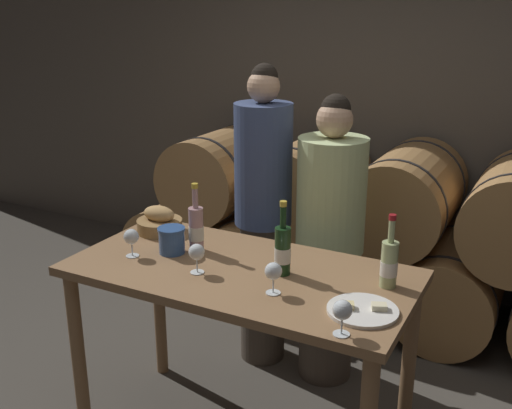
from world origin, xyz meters
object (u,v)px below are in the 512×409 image
object	(u,v)px
blue_crock	(172,239)
wine_bottle_rose	(196,228)
wine_bottle_white	(389,263)
cheese_plate	(363,310)
wine_glass_far_left	(131,237)
wine_glass_right	(342,311)
wine_glass_center	(273,272)
person_right	(329,243)
wine_glass_left	(197,253)
bread_basket	(160,222)
tasting_table	(240,296)
person_left	(263,217)
wine_bottle_red	(283,250)

from	to	relation	value
blue_crock	wine_bottle_rose	bearing A→B (deg)	40.17
wine_bottle_white	cheese_plate	xyz separation A→B (m)	(-0.02, -0.26, -0.09)
cheese_plate	wine_glass_far_left	world-z (taller)	wine_glass_far_left
wine_bottle_white	cheese_plate	world-z (taller)	wine_bottle_white
wine_glass_right	wine_glass_center	bearing A→B (deg)	153.24
person_right	wine_glass_left	distance (m)	0.92
bread_basket	cheese_plate	bearing A→B (deg)	-16.06
person_right	wine_glass_right	bearing A→B (deg)	-67.29
wine_bottle_white	bread_basket	size ratio (longest dim) A/B	1.35
tasting_table	wine_glass_right	size ratio (longest dim) A/B	11.48
tasting_table	wine_glass_center	xyz separation A→B (m)	(0.23, -0.15, 0.22)
wine_glass_center	bread_basket	bearing A→B (deg)	156.48
wine_glass_far_left	wine_glass_right	size ratio (longest dim) A/B	1.00
wine_glass_left	wine_bottle_white	bearing A→B (deg)	18.11
tasting_table	wine_glass_far_left	xyz separation A→B (m)	(-0.50, -0.11, 0.22)
wine_glass_left	tasting_table	bearing A→B (deg)	40.67
bread_basket	blue_crock	bearing A→B (deg)	-42.51
tasting_table	person_left	xyz separation A→B (m)	(-0.26, 0.73, 0.10)
wine_bottle_red	wine_glass_far_left	size ratio (longest dim) A/B	2.48
wine_glass_far_left	wine_glass_right	bearing A→B (deg)	-11.17
blue_crock	bread_basket	xyz separation A→B (m)	(-0.21, 0.20, -0.02)
wine_bottle_red	wine_glass_far_left	xyz separation A→B (m)	(-0.69, -0.15, -0.02)
tasting_table	wine_bottle_rose	xyz separation A→B (m)	(-0.28, 0.08, 0.24)
wine_glass_right	wine_glass_far_left	bearing A→B (deg)	168.83
cheese_plate	wine_glass_right	size ratio (longest dim) A/B	2.04
blue_crock	wine_glass_center	distance (m)	0.62
person_right	wine_bottle_rose	distance (m)	0.80
wine_glass_far_left	wine_glass_center	xyz separation A→B (m)	(0.73, -0.04, 0.00)
tasting_table	blue_crock	xyz separation A→B (m)	(-0.37, 0.01, 0.20)
person_left	wine_bottle_rose	distance (m)	0.66
tasting_table	blue_crock	world-z (taller)	blue_crock
wine_glass_right	tasting_table	bearing A→B (deg)	150.98
wine_bottle_white	person_left	bearing A→B (deg)	145.35
wine_bottle_white	wine_glass_left	bearing A→B (deg)	-161.89
wine_bottle_red	bread_basket	bearing A→B (deg)	167.48
tasting_table	wine_bottle_rose	size ratio (longest dim) A/B	4.62
person_right	wine_glass_right	size ratio (longest dim) A/B	12.12
wine_glass_left	wine_glass_right	world-z (taller)	same
person_left	wine_glass_left	xyz separation A→B (m)	(0.12, -0.85, 0.12)
wine_bottle_white	blue_crock	size ratio (longest dim) A/B	2.43
wine_glass_far_left	wine_glass_center	distance (m)	0.73
tasting_table	bread_basket	size ratio (longest dim) A/B	6.60
wine_bottle_rose	bread_basket	distance (m)	0.33
blue_crock	cheese_plate	world-z (taller)	blue_crock
person_right	wine_glass_far_left	xyz separation A→B (m)	(-0.64, -0.84, 0.21)
wine_glass_center	wine_glass_right	distance (m)	0.39
wine_bottle_white	cheese_plate	bearing A→B (deg)	-94.87
person_left	wine_glass_far_left	distance (m)	0.88
blue_crock	bread_basket	distance (m)	0.29
wine_bottle_red	wine_bottle_rose	xyz separation A→B (m)	(-0.46, 0.05, 0.00)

